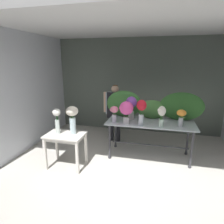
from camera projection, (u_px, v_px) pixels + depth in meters
name	position (u px, v px, depth m)	size (l,w,h in m)	color
ground_plane	(128.00, 153.00, 4.66)	(7.73, 7.73, 0.00)	beige
wall_back	(138.00, 86.00, 5.94)	(5.14, 0.12, 2.86)	slate
wall_left	(29.00, 91.00, 4.88)	(0.12, 3.63, 2.86)	silver
ceiling_slab	(131.00, 24.00, 3.91)	(5.26, 3.63, 0.12)	silver
display_table_glass	(150.00, 128.00, 4.34)	(1.94, 0.82, 0.86)	silver
side_table_white	(65.00, 139.00, 3.96)	(0.78, 0.54, 0.73)	silver
florist	(115.00, 107.00, 5.19)	(0.64, 0.24, 1.57)	#232328
foliage_backdrop	(155.00, 106.00, 4.49)	(2.24, 0.26, 0.65)	#387033
vase_fuchsia_tulips	(126.00, 110.00, 4.12)	(0.31, 0.30, 0.50)	silver
vase_violet_lilies	(131.00, 105.00, 4.44)	(0.29, 0.25, 0.54)	silver
vase_ivory_hydrangea	(162.00, 114.00, 3.93)	(0.17, 0.16, 0.44)	silver
vase_sunset_carnations	(181.00, 116.00, 3.95)	(0.19, 0.19, 0.36)	silver
vase_crimson_roses	(141.00, 109.00, 4.00)	(0.21, 0.21, 0.56)	silver
vase_rosy_peonies	(114.00, 113.00, 4.23)	(0.19, 0.18, 0.37)	silver
vase_white_roses_tall	(57.00, 120.00, 3.89)	(0.17, 0.16, 0.53)	silver
vase_cream_lisianthus_tall	(72.00, 117.00, 3.85)	(0.25, 0.25, 0.59)	silver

